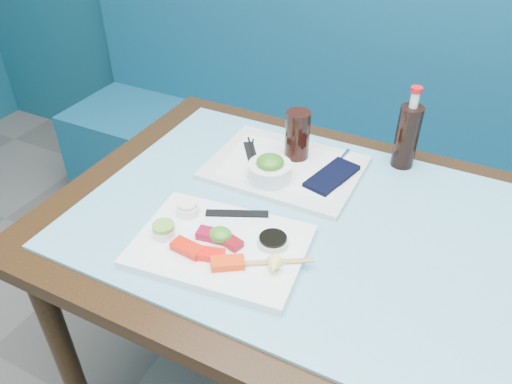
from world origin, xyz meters
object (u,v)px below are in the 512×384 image
at_px(sashimi_plate, 221,246).
at_px(cola_bottle_body, 407,137).
at_px(booth_bench, 397,178).
at_px(blue_napkin, 217,237).
at_px(cola_glass, 297,135).
at_px(seaweed_bowl, 270,171).
at_px(dining_table, 332,256).
at_px(serving_tray, 285,168).

bearing_deg(sashimi_plate, cola_bottle_body, 55.83).
height_order(booth_bench, blue_napkin, booth_bench).
height_order(cola_bottle_body, blue_napkin, cola_bottle_body).
xyz_separation_m(booth_bench, cola_bottle_body, (0.07, -0.50, 0.47)).
bearing_deg(cola_glass, seaweed_bowl, -98.75).
distance_m(dining_table, cola_bottle_body, 0.39).
height_order(serving_tray, cola_glass, cola_glass).
xyz_separation_m(sashimi_plate, cola_glass, (0.01, 0.41, 0.07)).
bearing_deg(sashimi_plate, serving_tray, 83.93).
distance_m(dining_table, seaweed_bowl, 0.27).
xyz_separation_m(booth_bench, serving_tray, (-0.21, -0.67, 0.39)).
bearing_deg(seaweed_bowl, cola_glass, 81.25).
bearing_deg(booth_bench, serving_tray, -107.05).
bearing_deg(cola_glass, cola_bottle_body, 23.54).
bearing_deg(blue_napkin, dining_table, 34.53).
height_order(booth_bench, cola_glass, booth_bench).
bearing_deg(serving_tray, sashimi_plate, -89.95).
bearing_deg(sashimi_plate, booth_bench, 72.34).
bearing_deg(blue_napkin, cola_glass, 84.97).
relative_size(seaweed_bowl, cola_bottle_body, 0.64).
distance_m(serving_tray, seaweed_bowl, 0.08).
relative_size(serving_tray, blue_napkin, 2.79).
bearing_deg(blue_napkin, seaweed_bowl, 86.92).
xyz_separation_m(dining_table, serving_tray, (-0.21, 0.17, 0.10)).
bearing_deg(cola_glass, sashimi_plate, -91.12).
height_order(booth_bench, dining_table, booth_bench).
relative_size(cola_glass, cola_bottle_body, 0.78).
relative_size(booth_bench, blue_napkin, 20.86).
bearing_deg(cola_glass, serving_tray, -100.30).
distance_m(cola_glass, cola_bottle_body, 0.29).
distance_m(seaweed_bowl, blue_napkin, 0.25).
bearing_deg(cola_glass, booth_bench, 72.36).
distance_m(sashimi_plate, serving_tray, 0.35).
bearing_deg(cola_bottle_body, sashimi_plate, -117.77).
xyz_separation_m(dining_table, seaweed_bowl, (-0.22, 0.09, 0.13)).
relative_size(cola_bottle_body, blue_napkin, 1.23).
relative_size(serving_tray, seaweed_bowl, 3.52).
xyz_separation_m(seaweed_bowl, cola_bottle_body, (0.29, 0.25, 0.05)).
xyz_separation_m(dining_table, sashimi_plate, (-0.20, -0.19, 0.10)).
xyz_separation_m(serving_tray, cola_bottle_body, (0.28, 0.17, 0.08)).
height_order(serving_tray, cola_bottle_body, cola_bottle_body).
bearing_deg(seaweed_bowl, dining_table, -23.03).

